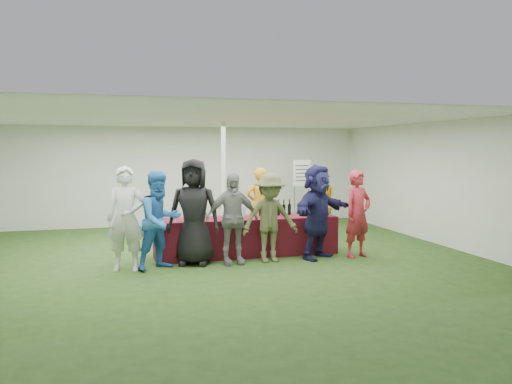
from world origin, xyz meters
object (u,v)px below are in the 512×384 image
object	(u,v)px
staff_back	(320,202)
customer_5	(317,212)
customer_3	(232,219)
dump_bucket	(323,212)
customer_4	(270,218)
staff_pourer	(259,205)
serving_table	(246,236)
customer_2	(194,212)
wine_list_sign	(302,178)
customer_1	(160,220)
customer_0	(126,219)
customer_6	(358,214)

from	to	relation	value
staff_back	customer_5	bearing A→B (deg)	70.69
customer_3	dump_bucket	bearing A→B (deg)	9.78
customer_5	customer_4	bearing A→B (deg)	147.76
staff_pourer	customer_5	distance (m)	1.96
serving_table	dump_bucket	bearing A→B (deg)	-8.10
customer_3	customer_5	distance (m)	1.68
serving_table	customer_5	distance (m)	1.50
dump_bucket	customer_2	bearing A→B (deg)	-173.33
customer_2	wine_list_sign	bearing A→B (deg)	65.78
staff_back	customer_4	size ratio (longest dim) A/B	1.02
customer_2	customer_4	size ratio (longest dim) A/B	1.16
wine_list_sign	customer_2	distance (m)	5.03
staff_back	customer_1	world-z (taller)	customer_1
customer_1	staff_pourer	bearing A→B (deg)	10.02
staff_back	customer_3	world-z (taller)	staff_back
customer_4	customer_5	xyz separation A→B (m)	(0.96, 0.04, 0.08)
wine_list_sign	staff_back	distance (m)	1.79
staff_pourer	serving_table	bearing A→B (deg)	59.28
staff_back	customer_3	xyz separation A→B (m)	(-2.59, -2.09, -0.01)
customer_4	wine_list_sign	bearing A→B (deg)	58.25
dump_bucket	customer_5	size ratio (longest dim) A/B	0.13
customer_3	customer_0	bearing A→B (deg)	176.07
wine_list_sign	staff_pourer	distance (m)	2.63
customer_4	customer_5	world-z (taller)	customer_5
dump_bucket	customer_2	distance (m)	2.68
customer_4	customer_6	distance (m)	1.77
dump_bucket	customer_4	bearing A→B (deg)	-159.18
dump_bucket	customer_4	world-z (taller)	customer_4
staff_pourer	customer_1	bearing A→B (deg)	35.47
wine_list_sign	staff_pourer	world-z (taller)	wine_list_sign
wine_list_sign	customer_5	distance (m)	3.95
customer_0	customer_5	xyz separation A→B (m)	(3.54, 0.01, -0.00)
customer_0	customer_5	distance (m)	3.54
serving_table	customer_3	bearing A→B (deg)	-122.67
staff_back	wine_list_sign	bearing A→B (deg)	-91.80
customer_3	customer_6	xyz separation A→B (m)	(2.48, -0.07, 0.01)
staff_pourer	customer_3	distance (m)	2.15
customer_3	customer_5	xyz separation A→B (m)	(1.68, 0.03, 0.07)
staff_back	customer_4	world-z (taller)	staff_back
customer_0	customer_6	distance (m)	4.35
customer_3	serving_table	bearing A→B (deg)	53.78
staff_back	customer_2	bearing A→B (deg)	35.12
staff_pourer	customer_3	xyz separation A→B (m)	(-1.05, -1.88, -0.01)
staff_pourer	customer_5	world-z (taller)	customer_5
serving_table	staff_back	bearing A→B (deg)	33.01
dump_bucket	customer_3	xyz separation A→B (m)	(-1.99, -0.47, -0.00)
staff_back	customer_0	distance (m)	4.92
serving_table	customer_6	distance (m)	2.22
staff_pourer	wine_list_sign	bearing A→B (deg)	-135.92
customer_3	customer_5	world-z (taller)	customer_5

